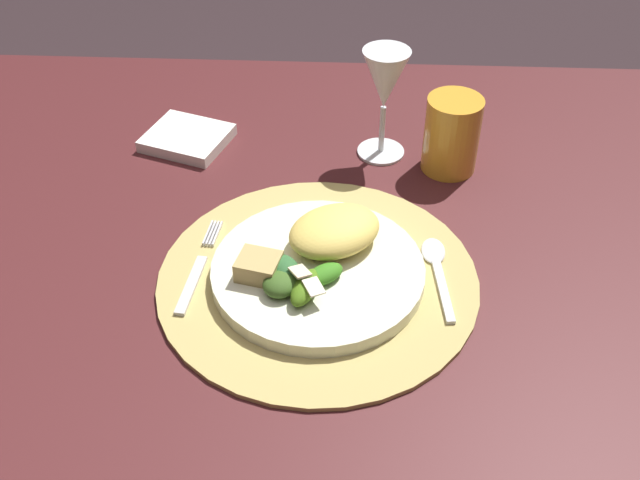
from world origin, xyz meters
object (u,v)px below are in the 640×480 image
(dining_table, at_px, (311,334))
(wine_glass, at_px, (385,84))
(spoon, at_px, (436,263))
(amber_tumbler, at_px, (452,135))
(fork, at_px, (198,270))
(dinner_plate, at_px, (318,272))
(napkin, at_px, (187,138))

(dining_table, xyz_separation_m, wine_glass, (0.09, 0.23, 0.25))
(dining_table, relative_size, wine_glass, 7.37)
(spoon, distance_m, amber_tumbler, 0.22)
(amber_tumbler, bearing_deg, spoon, -98.27)
(wine_glass, height_order, amber_tumbler, wine_glass)
(fork, distance_m, wine_glass, 0.36)
(spoon, height_order, amber_tumbler, amber_tumbler)
(dining_table, height_order, amber_tumbler, amber_tumbler)
(dining_table, distance_m, amber_tumbler, 0.33)
(dinner_plate, bearing_deg, spoon, 11.54)
(napkin, bearing_deg, wine_glass, -2.39)
(dinner_plate, bearing_deg, napkin, 125.98)
(spoon, relative_size, napkin, 1.27)
(amber_tumbler, bearing_deg, fork, -142.79)
(dining_table, bearing_deg, fork, -163.94)
(dinner_plate, relative_size, wine_glass, 1.56)
(dinner_plate, xyz_separation_m, napkin, (-0.20, 0.28, -0.01))
(fork, height_order, amber_tumbler, amber_tumbler)
(dining_table, bearing_deg, wine_glass, 69.08)
(napkin, bearing_deg, spoon, -36.42)
(dinner_plate, height_order, napkin, dinner_plate)
(spoon, xyz_separation_m, amber_tumbler, (0.03, 0.21, 0.04))
(napkin, distance_m, amber_tumbler, 0.38)
(wine_glass, bearing_deg, fork, -129.22)
(dining_table, xyz_separation_m, fork, (-0.13, -0.04, 0.14))
(fork, relative_size, spoon, 1.15)
(fork, bearing_deg, dinner_plate, -1.19)
(dinner_plate, distance_m, wine_glass, 0.30)
(dining_table, xyz_separation_m, dinner_plate, (0.01, -0.04, 0.15))
(dinner_plate, relative_size, spoon, 1.74)
(dinner_plate, height_order, spoon, dinner_plate)
(napkin, bearing_deg, fork, -77.24)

